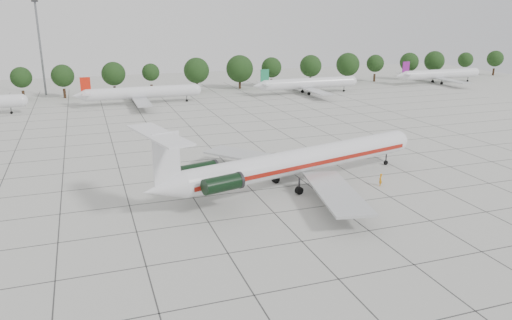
# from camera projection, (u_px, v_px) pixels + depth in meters

# --- Properties ---
(ground) EXTENTS (260.00, 260.00, 0.00)m
(ground) POSITION_uv_depth(u_px,v_px,m) (252.00, 191.00, 66.32)
(ground) COLOR beige
(ground) RESTS_ON ground
(apron_joints) EXTENTS (170.00, 170.00, 0.02)m
(apron_joints) POSITION_uv_depth(u_px,v_px,m) (222.00, 160.00, 79.87)
(apron_joints) COLOR #383838
(apron_joints) RESTS_ON ground
(main_airliner) EXTENTS (42.40, 32.74, 10.07)m
(main_airliner) POSITION_uv_depth(u_px,v_px,m) (291.00, 162.00, 66.54)
(main_airliner) COLOR silver
(main_airliner) RESTS_ON ground
(ground_crew) EXTENTS (0.76, 0.73, 1.74)m
(ground_crew) POSITION_uv_depth(u_px,v_px,m) (380.00, 180.00, 67.95)
(ground_crew) COLOR orange
(ground_crew) RESTS_ON ground
(bg_airliner_c) EXTENTS (28.24, 27.20, 7.40)m
(bg_airliner_c) POSITION_uv_depth(u_px,v_px,m) (142.00, 93.00, 125.49)
(bg_airliner_c) COLOR silver
(bg_airliner_c) RESTS_ON ground
(bg_airliner_d) EXTENTS (28.24, 27.20, 7.40)m
(bg_airliner_d) POSITION_uv_depth(u_px,v_px,m) (309.00, 84.00, 141.11)
(bg_airliner_d) COLOR silver
(bg_airliner_d) RESTS_ON ground
(bg_airliner_e) EXTENTS (28.24, 27.20, 7.40)m
(bg_airliner_e) POSITION_uv_depth(u_px,v_px,m) (440.00, 74.00, 161.05)
(bg_airliner_e) COLOR silver
(bg_airliner_e) RESTS_ON ground
(tree_line) EXTENTS (249.86, 8.44, 10.22)m
(tree_line) POSITION_uv_depth(u_px,v_px,m) (114.00, 74.00, 137.73)
(tree_line) COLOR #332114
(tree_line) RESTS_ON ground
(floodlight_mast) EXTENTS (1.60, 1.60, 25.45)m
(floodlight_mast) POSITION_uv_depth(u_px,v_px,m) (40.00, 43.00, 135.88)
(floodlight_mast) COLOR slate
(floodlight_mast) RESTS_ON ground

